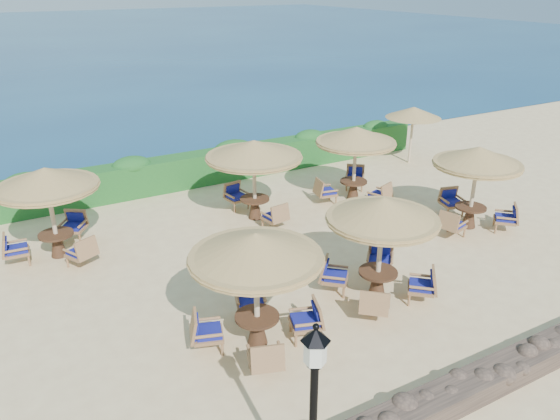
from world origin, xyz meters
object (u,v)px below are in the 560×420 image
object	(u,v)px
cafe_set_2	(476,171)
cafe_set_5	(356,148)
cafe_set_0	(256,270)
extra_parasol	(414,112)
cafe_set_1	(381,231)
cafe_set_4	(254,158)
cafe_set_3	(49,194)

from	to	relation	value
cafe_set_2	cafe_set_5	size ratio (longest dim) A/B	0.99
cafe_set_0	cafe_set_2	bearing A→B (deg)	13.31
cafe_set_0	cafe_set_2	size ratio (longest dim) A/B	1.03
extra_parasol	cafe_set_5	world-z (taller)	cafe_set_5
extra_parasol	cafe_set_1	size ratio (longest dim) A/B	0.89
cafe_set_2	cafe_set_4	bearing A→B (deg)	144.74
cafe_set_0	cafe_set_4	distance (m)	6.70
cafe_set_1	cafe_set_5	distance (m)	6.44
cafe_set_0	cafe_set_1	size ratio (longest dim) A/B	1.06
extra_parasol	cafe_set_0	xyz separation A→B (m)	(-11.39, -7.96, -0.34)
extra_parasol	cafe_set_5	size ratio (longest dim) A/B	0.85
cafe_set_2	extra_parasol	bearing A→B (deg)	64.65
extra_parasol	cafe_set_0	world-z (taller)	cafe_set_0
cafe_set_4	cafe_set_0	bearing A→B (deg)	-116.56
cafe_set_0	extra_parasol	bearing A→B (deg)	34.93
cafe_set_1	cafe_set_4	size ratio (longest dim) A/B	0.87
cafe_set_2	cafe_set_4	size ratio (longest dim) A/B	0.90
cafe_set_3	cafe_set_5	world-z (taller)	same
cafe_set_1	cafe_set_4	bearing A→B (deg)	94.61
cafe_set_1	cafe_set_4	xyz separation A→B (m)	(-0.46, 5.75, 0.26)
cafe_set_2	cafe_set_3	bearing A→B (deg)	159.59
cafe_set_3	cafe_set_4	world-z (taller)	same
cafe_set_0	cafe_set_2	xyz separation A→B (m)	(8.59, 2.03, 0.06)
cafe_set_2	cafe_set_4	xyz separation A→B (m)	(-5.59, 3.95, 0.17)
cafe_set_3	extra_parasol	bearing A→B (deg)	6.24
extra_parasol	cafe_set_3	bearing A→B (deg)	-173.76
cafe_set_1	cafe_set_2	distance (m)	5.43
cafe_set_3	cafe_set_2	bearing A→B (deg)	-20.41
extra_parasol	cafe_set_3	distance (m)	14.56
extra_parasol	cafe_set_5	xyz separation A→B (m)	(-4.60, -2.21, -0.26)
cafe_set_4	cafe_set_5	bearing A→B (deg)	-3.66
cafe_set_0	cafe_set_3	distance (m)	7.08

